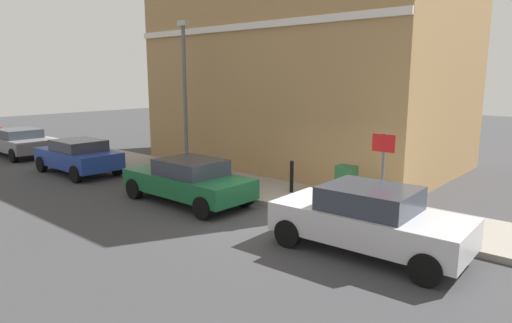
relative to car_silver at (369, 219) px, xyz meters
name	(u,v)px	position (x,y,z in m)	size (l,w,h in m)	color
ground	(283,219)	(0.64, 2.84, -0.76)	(80.00, 80.00, 0.00)	#38383A
sidewalk	(190,174)	(2.54, 8.84, -0.69)	(2.60, 30.00, 0.15)	gray
corner_building	(308,62)	(7.81, 6.98, 3.67)	(8.03, 12.27, 8.87)	#9E7A4C
car_silver	(369,219)	(0.00, 0.00, 0.00)	(2.02, 4.24, 1.48)	#B7B7BC
car_green	(188,180)	(0.04, 6.02, -0.05)	(1.91, 4.33, 1.37)	#195933
car_blue	(78,156)	(-0.05, 12.55, -0.03)	(1.93, 3.99, 1.37)	navy
car_grey	(19,142)	(0.11, 18.67, -0.05)	(2.02, 4.48, 1.33)	slate
utility_cabinet	(346,187)	(2.56, 2.01, -0.08)	(0.46, 0.61, 1.15)	#1E4C28
bollard_near_cabinet	(292,175)	(2.66, 4.04, -0.06)	(0.14, 0.14, 1.04)	black
bollard_far_kerb	(225,173)	(1.49, 5.90, -0.06)	(0.14, 0.14, 1.04)	black
street_sign	(383,164)	(1.66, 0.50, 0.90)	(0.08, 0.60, 2.30)	#59595B
lamppost	(185,90)	(2.61, 9.09, 2.54)	(0.20, 0.44, 5.72)	#59595B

